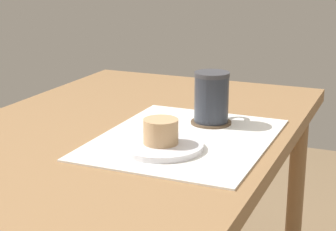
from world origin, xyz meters
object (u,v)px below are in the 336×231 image
dining_table (115,167)px  pastry_plate (161,146)px  coffee_mug (212,97)px  pastry (161,131)px

dining_table → pastry_plate: 0.18m
dining_table → pastry_plate: bearing=-114.7°
coffee_mug → pastry: bearing=170.5°
dining_table → pastry: size_ratio=17.36×
dining_table → pastry_plate: size_ratio=7.10×
pastry → pastry_plate: bearing=0.0°
pastry_plate → pastry: (0.00, 0.00, 0.03)m
pastry → dining_table: bearing=65.3°
pastry_plate → coffee_mug: (0.21, -0.04, 0.06)m
dining_table → coffee_mug: (0.15, -0.18, 0.15)m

